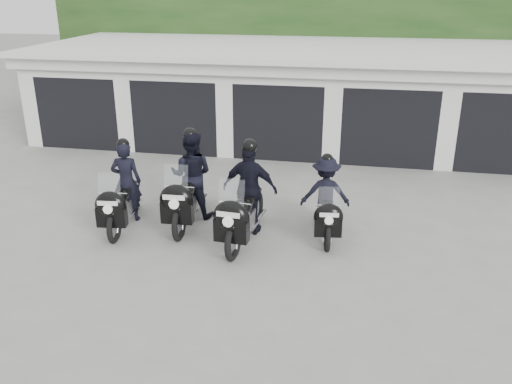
% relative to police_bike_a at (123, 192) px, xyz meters
% --- Properties ---
extents(ground, '(80.00, 80.00, 0.00)m').
position_rel_police_bike_a_xyz_m(ground, '(2.51, -0.40, -0.76)').
color(ground, gray).
rests_on(ground, ground).
extents(garage_block, '(16.40, 6.80, 2.96)m').
position_rel_police_bike_a_xyz_m(garage_block, '(2.51, 7.65, 0.67)').
color(garage_block, silver).
rests_on(garage_block, ground).
extents(background_vegetation, '(20.00, 3.90, 5.80)m').
position_rel_police_bike_a_xyz_m(background_vegetation, '(2.88, 12.51, 2.01)').
color(background_vegetation, '#163412').
rests_on(background_vegetation, ground).
extents(police_bike_a, '(0.83, 2.18, 1.91)m').
position_rel_police_bike_a_xyz_m(police_bike_a, '(0.00, 0.00, 0.00)').
color(police_bike_a, black).
rests_on(police_bike_a, ground).
extents(police_bike_b, '(0.98, 2.40, 2.09)m').
position_rel_police_bike_a_xyz_m(police_bike_b, '(1.30, 0.55, 0.12)').
color(police_bike_b, black).
rests_on(police_bike_b, ground).
extents(police_bike_c, '(1.19, 2.40, 2.09)m').
position_rel_police_bike_a_xyz_m(police_bike_c, '(2.70, -0.05, 0.13)').
color(police_bike_c, black).
rests_on(police_bike_c, ground).
extents(police_bike_d, '(1.09, 1.97, 1.72)m').
position_rel_police_bike_a_xyz_m(police_bike_d, '(4.23, 0.49, -0.02)').
color(police_bike_d, black).
rests_on(police_bike_d, ground).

